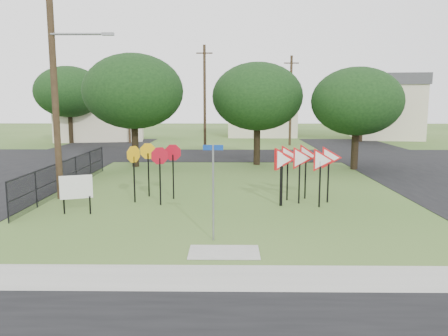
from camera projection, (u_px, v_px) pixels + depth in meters
The scene contains 24 objects.
ground at pixel (225, 228), 14.72m from camera, with size 140.00×140.00×0.00m, color #3A5C22.
sidewalk at pixel (223, 278), 10.57m from camera, with size 30.00×1.60×0.02m, color gray.
planting_strip at pixel (222, 300), 9.38m from camera, with size 30.00×0.80×0.02m, color #3A5C22.
street_left at pixel (16, 177), 24.75m from camera, with size 8.00×50.00×0.02m, color black.
street_right at pixel (440, 177), 24.46m from camera, with size 8.00×50.00×0.02m, color black.
street_far at pixel (227, 155), 34.49m from camera, with size 60.00×8.00×0.02m, color black.
curb_pad at pixel (224, 252), 12.35m from camera, with size 2.00×1.20×0.02m, color gray.
street_name_sign at pixel (213, 186), 13.21m from camera, with size 0.61×0.06×2.95m.
stop_sign_cluster at pixel (154, 159), 18.58m from camera, with size 2.16×1.87×2.42m.
yield_sign_cluster at pixel (301, 161), 18.07m from camera, with size 3.13×2.04×2.46m.
info_board at pixel (76, 188), 16.44m from camera, with size 1.13×0.44×1.49m.
utility_pole_main at pixel (55, 78), 18.46m from camera, with size 3.55×0.33×10.00m.
far_pole_a at pixel (205, 97), 37.77m from camera, with size 1.40×0.24×9.00m.
far_pole_b at pixel (291, 100), 41.66m from camera, with size 1.40×0.24×8.50m.
far_pole_c at pixel (129, 98), 43.80m from camera, with size 1.40×0.24×9.00m.
fence_run at pixel (68, 174), 20.87m from camera, with size 0.05×11.55×1.50m.
house_left at pixel (101, 107), 47.94m from camera, with size 10.58×8.88×7.20m.
house_mid at pixel (261, 110), 53.73m from camera, with size 8.40×8.40×6.20m.
house_right at pixel (386, 106), 49.53m from camera, with size 8.30×8.30×7.20m.
tree_near_left at pixel (133, 92), 27.89m from camera, with size 6.40×6.40×7.27m.
tree_near_mid at pixel (257, 97), 28.83m from camera, with size 6.00×6.00×6.80m.
tree_near_right at pixel (357, 101), 26.83m from camera, with size 5.60×5.60×6.33m.
tree_far_left at pixel (69, 92), 43.78m from camera, with size 6.80×6.80×7.73m.
tree_far_right at pixel (362, 98), 45.49m from camera, with size 6.00×6.00×6.80m.
Camera 1 is at (0.14, -14.24, 4.25)m, focal length 35.00 mm.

